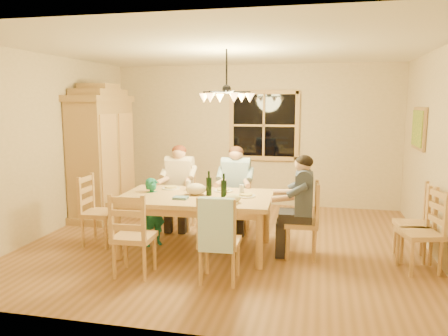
% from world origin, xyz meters
% --- Properties ---
extents(floor, '(5.50, 5.50, 0.00)m').
position_xyz_m(floor, '(0.00, 0.00, 0.00)').
color(floor, brown).
rests_on(floor, ground).
extents(ceiling, '(5.50, 5.00, 0.02)m').
position_xyz_m(ceiling, '(0.00, 0.00, 2.70)').
color(ceiling, white).
rests_on(ceiling, wall_back).
extents(wall_back, '(5.50, 0.02, 2.70)m').
position_xyz_m(wall_back, '(0.00, 2.50, 1.35)').
color(wall_back, '#C1AF89').
rests_on(wall_back, floor).
extents(wall_left, '(0.02, 5.00, 2.70)m').
position_xyz_m(wall_left, '(-2.75, 0.00, 1.35)').
color(wall_left, '#C1AF89').
rests_on(wall_left, floor).
extents(wall_right, '(0.02, 5.00, 2.70)m').
position_xyz_m(wall_right, '(2.75, 0.00, 1.35)').
color(wall_right, '#C1AF89').
rests_on(wall_right, floor).
extents(window, '(1.30, 0.06, 1.30)m').
position_xyz_m(window, '(0.20, 2.47, 1.55)').
color(window, black).
rests_on(window, wall_back).
extents(painting, '(0.06, 0.78, 0.64)m').
position_xyz_m(painting, '(2.71, 1.20, 1.60)').
color(painting, olive).
rests_on(painting, wall_right).
extents(chandelier, '(0.77, 0.68, 0.71)m').
position_xyz_m(chandelier, '(-0.00, 0.00, 2.08)').
color(chandelier, black).
rests_on(chandelier, ceiling).
extents(armoire, '(0.66, 1.40, 2.30)m').
position_xyz_m(armoire, '(-2.42, 0.99, 1.06)').
color(armoire, olive).
rests_on(armoire, floor).
extents(dining_table, '(2.06, 1.31, 0.76)m').
position_xyz_m(dining_table, '(-0.33, -0.39, 0.66)').
color(dining_table, tan).
rests_on(dining_table, floor).
extents(chair_far_left, '(0.46, 0.44, 0.99)m').
position_xyz_m(chair_far_left, '(-0.87, 0.54, 0.30)').
color(chair_far_left, tan).
rests_on(chair_far_left, floor).
extents(chair_far_right, '(0.46, 0.44, 0.99)m').
position_xyz_m(chair_far_right, '(0.02, 0.57, 0.30)').
color(chair_far_right, tan).
rests_on(chair_far_right, floor).
extents(chair_near_left, '(0.46, 0.44, 0.99)m').
position_xyz_m(chair_near_left, '(-0.80, -1.36, 0.30)').
color(chair_near_left, tan).
rests_on(chair_near_left, floor).
extents(chair_near_right, '(0.46, 0.44, 0.99)m').
position_xyz_m(chair_near_right, '(0.21, -1.32, 0.30)').
color(chair_near_right, tan).
rests_on(chair_near_right, floor).
extents(chair_end_left, '(0.44, 0.46, 0.99)m').
position_xyz_m(chair_end_left, '(-1.73, -0.45, 0.30)').
color(chair_end_left, tan).
rests_on(chair_end_left, floor).
extents(chair_end_right, '(0.44, 0.46, 0.99)m').
position_xyz_m(chair_end_right, '(1.06, -0.34, 0.30)').
color(chair_end_right, tan).
rests_on(chair_end_right, floor).
extents(adult_woman, '(0.41, 0.43, 0.87)m').
position_xyz_m(adult_woman, '(-0.87, 0.54, 0.84)').
color(adult_woman, beige).
rests_on(adult_woman, floor).
extents(adult_plaid_man, '(0.41, 0.43, 0.87)m').
position_xyz_m(adult_plaid_man, '(0.02, 0.57, 0.84)').
color(adult_plaid_man, '#33628E').
rests_on(adult_plaid_man, floor).
extents(adult_slate_man, '(0.43, 0.41, 0.87)m').
position_xyz_m(adult_slate_man, '(1.06, -0.34, 0.84)').
color(adult_slate_man, '#3B455F').
rests_on(adult_slate_man, floor).
extents(towel, '(0.38, 0.12, 0.58)m').
position_xyz_m(towel, '(0.22, -1.51, 0.70)').
color(towel, '#B5DBF6').
rests_on(towel, chair_near_right).
extents(wine_bottle_a, '(0.08, 0.08, 0.33)m').
position_xyz_m(wine_bottle_a, '(-0.17, -0.34, 0.93)').
color(wine_bottle_a, black).
rests_on(wine_bottle_a, dining_table).
extents(wine_bottle_b, '(0.08, 0.08, 0.33)m').
position_xyz_m(wine_bottle_b, '(0.07, -0.50, 0.93)').
color(wine_bottle_b, black).
rests_on(wine_bottle_b, dining_table).
extents(plate_woman, '(0.26, 0.26, 0.02)m').
position_xyz_m(plate_woman, '(-0.81, -0.04, 0.77)').
color(plate_woman, white).
rests_on(plate_woman, dining_table).
extents(plate_plaid, '(0.26, 0.26, 0.02)m').
position_xyz_m(plate_plaid, '(-0.03, -0.05, 0.77)').
color(plate_plaid, white).
rests_on(plate_plaid, dining_table).
extents(plate_slate, '(0.26, 0.26, 0.02)m').
position_xyz_m(plate_slate, '(0.33, -0.32, 0.77)').
color(plate_slate, white).
rests_on(plate_slate, dining_table).
extents(wine_glass_a, '(0.06, 0.06, 0.14)m').
position_xyz_m(wine_glass_a, '(-0.53, -0.09, 0.83)').
color(wine_glass_a, silver).
rests_on(wine_glass_a, dining_table).
extents(wine_glass_b, '(0.06, 0.06, 0.14)m').
position_xyz_m(wine_glass_b, '(0.26, -0.24, 0.83)').
color(wine_glass_b, silver).
rests_on(wine_glass_b, dining_table).
extents(cap, '(0.20, 0.20, 0.11)m').
position_xyz_m(cap, '(0.23, -0.69, 0.82)').
color(cap, '#C3BC82').
rests_on(cap, dining_table).
extents(napkin, '(0.19, 0.15, 0.03)m').
position_xyz_m(napkin, '(-0.47, -0.64, 0.78)').
color(napkin, slate).
rests_on(napkin, dining_table).
extents(cloth_bundle, '(0.28, 0.22, 0.15)m').
position_xyz_m(cloth_bundle, '(-0.35, -0.34, 0.84)').
color(cloth_bundle, '#C4B18E').
rests_on(cloth_bundle, dining_table).
extents(child, '(0.41, 0.40, 0.95)m').
position_xyz_m(child, '(-0.98, -0.31, 0.48)').
color(child, '#197364').
rests_on(child, floor).
extents(chair_spare_front, '(0.52, 0.54, 0.99)m').
position_xyz_m(chair_spare_front, '(2.45, -0.51, 0.30)').
color(chair_spare_front, tan).
rests_on(chair_spare_front, floor).
extents(chair_spare_back, '(0.45, 0.47, 0.99)m').
position_xyz_m(chair_spare_back, '(2.45, -0.14, 0.30)').
color(chair_spare_back, tan).
rests_on(chair_spare_back, floor).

